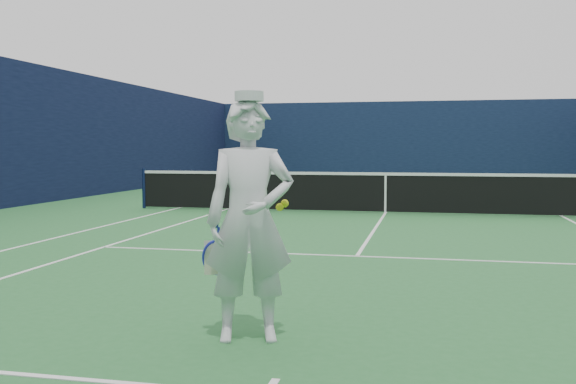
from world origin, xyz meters
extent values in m
plane|color=#276731|center=(0.00, 0.00, 0.00)|extent=(80.00, 80.00, 0.00)
cube|color=white|center=(0.00, 11.88, 0.00)|extent=(11.03, 0.06, 0.01)
cube|color=white|center=(-5.49, 0.00, 0.00)|extent=(0.06, 23.83, 0.01)
cube|color=white|center=(-4.12, 0.00, 0.00)|extent=(0.06, 23.77, 0.01)
cube|color=white|center=(4.12, 0.00, 0.00)|extent=(0.06, 23.77, 0.01)
cube|color=white|center=(0.00, 6.40, 0.00)|extent=(8.23, 0.06, 0.01)
cube|color=white|center=(0.00, -6.40, 0.00)|extent=(8.23, 0.06, 0.01)
cube|color=white|center=(0.00, 0.00, 0.00)|extent=(0.06, 12.80, 0.01)
cube|color=white|center=(0.00, 11.73, 0.00)|extent=(0.06, 0.30, 0.01)
cube|color=#0E1934|center=(0.00, 18.00, 2.00)|extent=(20.12, 0.12, 4.00)
cube|color=#0E1434|center=(-10.00, 0.00, 2.00)|extent=(0.12, 36.12, 4.00)
cylinder|color=#141E4C|center=(-6.40, 0.00, 0.54)|extent=(0.09, 0.09, 1.07)
cube|color=black|center=(0.00, 0.00, 0.50)|extent=(12.79, 0.02, 0.92)
cube|color=white|center=(0.00, 0.00, 0.97)|extent=(12.79, 0.04, 0.07)
cube|color=white|center=(0.00, 0.00, 0.47)|extent=(0.05, 0.03, 0.94)
imported|color=white|center=(-0.44, -10.71, 1.01)|extent=(0.85, 0.68, 2.02)
cylinder|color=white|center=(-0.44, -10.71, 2.04)|extent=(0.24, 0.24, 0.08)
cube|color=white|center=(-0.47, -10.58, 2.01)|extent=(0.20, 0.15, 0.02)
cylinder|color=navy|center=(-0.73, -10.71, 1.05)|extent=(0.06, 0.10, 0.22)
cube|color=#2127B8|center=(-0.73, -10.66, 0.87)|extent=(0.03, 0.03, 0.14)
torus|color=#2127B8|center=(-0.76, -10.60, 0.67)|extent=(0.31, 0.18, 0.29)
cube|color=beige|center=(-0.76, -10.60, 0.67)|extent=(0.21, 0.07, 0.30)
sphere|color=yellow|center=(-0.22, -10.53, 1.11)|extent=(0.07, 0.07, 0.07)
sphere|color=yellow|center=(-0.18, -10.50, 1.14)|extent=(0.07, 0.07, 0.07)
camera|label=1|loc=(1.02, -15.85, 1.62)|focal=40.00mm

